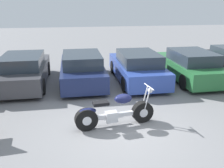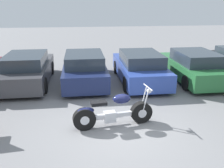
% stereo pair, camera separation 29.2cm
% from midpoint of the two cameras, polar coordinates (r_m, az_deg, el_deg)
% --- Properties ---
extents(ground_plane, '(60.00, 60.00, 0.00)m').
position_cam_midpoint_polar(ground_plane, '(7.18, 1.36, -10.41)').
color(ground_plane, slate).
extents(motorcycle, '(2.35, 0.71, 1.11)m').
position_cam_midpoint_polar(motorcycle, '(7.20, -0.61, -6.48)').
color(motorcycle, black).
rests_on(motorcycle, ground_plane).
extents(parked_car_dark_grey, '(1.88, 4.43, 1.36)m').
position_cam_midpoint_polar(parked_car_dark_grey, '(11.36, -20.11, 2.92)').
color(parked_car_dark_grey, '#3D3D42').
rests_on(parked_car_dark_grey, ground_plane).
extents(parked_car_navy, '(1.88, 4.43, 1.36)m').
position_cam_midpoint_polar(parked_car_navy, '(11.07, -7.63, 3.49)').
color(parked_car_navy, '#19234C').
rests_on(parked_car_navy, ground_plane).
extents(parked_car_blue, '(1.88, 4.43, 1.36)m').
position_cam_midpoint_polar(parked_car_blue, '(11.24, 5.03, 3.82)').
color(parked_car_blue, '#2D479E').
rests_on(parked_car_blue, ground_plane).
extents(parked_car_green, '(1.88, 4.43, 1.36)m').
position_cam_midpoint_polar(parked_car_green, '(11.98, 16.65, 4.02)').
color(parked_car_green, '#286B38').
rests_on(parked_car_green, ground_plane).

